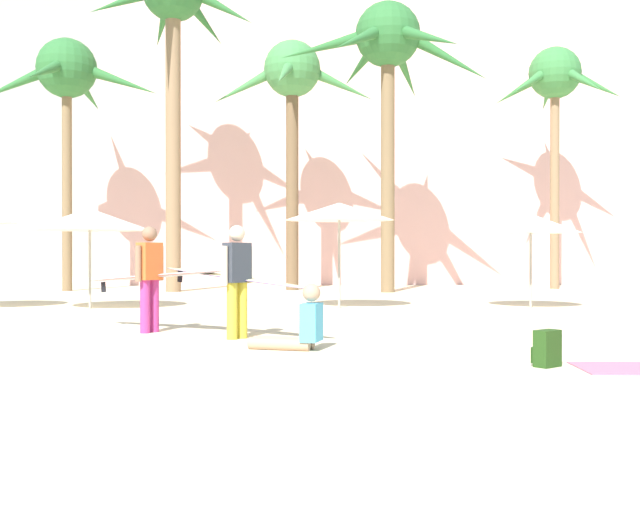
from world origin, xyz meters
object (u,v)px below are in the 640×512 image
object	(u,v)px
palm_tree_far_right	(173,20)
cafe_umbrella_1	(531,223)
palm_tree_center	(555,85)
person_far_left	(299,327)
palm_tree_far_left	(292,86)
palm_tree_right	(67,79)
backpack	(547,349)
person_mid_center	(237,277)
cafe_umbrella_0	(339,212)
palm_tree_left	(388,53)
cafe_umbrella_2	(90,219)
person_far_right	(151,275)

from	to	relation	value
palm_tree_far_right	cafe_umbrella_1	distance (m)	13.67
palm_tree_center	person_far_left	xyz separation A→B (m)	(-9.16, -15.87, -6.74)
cafe_umbrella_1	palm_tree_far_left	bearing A→B (deg)	122.68
cafe_umbrella_1	palm_tree_right	bearing A→B (deg)	147.58
backpack	person_mid_center	xyz separation A→B (m)	(-3.69, 3.06, 0.72)
cafe_umbrella_0	person_mid_center	world-z (taller)	cafe_umbrella_0
palm_tree_left	palm_tree_far_right	world-z (taller)	palm_tree_far_right
palm_tree_far_right	cafe_umbrella_2	world-z (taller)	palm_tree_far_right
palm_tree_center	cafe_umbrella_2	bearing A→B (deg)	-148.33
palm_tree_left	person_mid_center	world-z (taller)	palm_tree_left
palm_tree_center	palm_tree_far_right	xyz separation A→B (m)	(-12.91, -1.25, 1.70)
palm_tree_far_left	palm_tree_right	size ratio (longest dim) A/B	1.01
palm_tree_far_left	cafe_umbrella_2	world-z (taller)	palm_tree_far_left
palm_tree_center	palm_tree_right	world-z (taller)	palm_tree_center
cafe_umbrella_1	cafe_umbrella_2	distance (m)	10.07
palm_tree_center	palm_tree_right	distance (m)	16.48
cafe_umbrella_2	cafe_umbrella_0	bearing A→B (deg)	0.11
palm_tree_center	palm_tree_right	size ratio (longest dim) A/B	1.01
cafe_umbrella_1	cafe_umbrella_2	world-z (taller)	cafe_umbrella_2
person_far_right	person_far_left	xyz separation A→B (m)	(2.36, -2.40, -0.62)
person_mid_center	palm_tree_left	bearing A→B (deg)	116.12
person_mid_center	person_far_right	bearing A→B (deg)	-169.36
palm_tree_left	person_far_left	xyz separation A→B (m)	(-3.09, -13.98, -7.28)
palm_tree_right	backpack	distance (m)	20.81
palm_tree_left	person_mid_center	distance (m)	14.75
palm_tree_far_left	person_mid_center	world-z (taller)	palm_tree_far_left
cafe_umbrella_0	cafe_umbrella_1	xyz separation A→B (m)	(4.40, -0.23, -0.27)
cafe_umbrella_0	person_far_left	xyz separation A→B (m)	(-1.08, -7.39, -1.92)
cafe_umbrella_2	person_mid_center	size ratio (longest dim) A/B	1.02
palm_tree_center	person_far_right	world-z (taller)	palm_tree_center
palm_tree_far_left	cafe_umbrella_1	size ratio (longest dim) A/B	3.69
cafe_umbrella_2	person_far_left	size ratio (longest dim) A/B	2.71
cafe_umbrella_2	palm_tree_far_right	bearing A→B (deg)	83.33
backpack	person_far_left	world-z (taller)	person_far_left
palm_tree_right	cafe_umbrella_2	xyz separation A→B (m)	(2.71, -7.90, -4.91)
palm_tree_far_left	person_far_left	bearing A→B (deg)	-90.29
palm_tree_far_left	palm_tree_left	world-z (taller)	palm_tree_left
palm_tree_far_left	person_far_right	bearing A→B (deg)	-100.49
palm_tree_left	palm_tree_far_right	xyz separation A→B (m)	(-6.84, 0.64, 1.16)
cafe_umbrella_1	person_far_left	xyz separation A→B (m)	(-5.48, -7.16, -1.65)
person_mid_center	person_far_left	xyz separation A→B (m)	(0.90, -1.44, -0.62)
palm_tree_center	palm_tree_far_right	size ratio (longest dim) A/B	0.78
palm_tree_center	person_far_right	xyz separation A→B (m)	(-11.52, -13.47, -6.12)
person_mid_center	person_far_left	distance (m)	1.81
cafe_umbrella_1	person_far_left	world-z (taller)	cafe_umbrella_1
palm_tree_right	palm_tree_far_right	distance (m)	4.04
palm_tree_right	person_mid_center	world-z (taller)	palm_tree_right
palm_tree_far_left	cafe_umbrella_0	bearing A→B (deg)	-83.04
palm_tree_left	person_mid_center	size ratio (longest dim) A/B	3.40
person_far_left	palm_tree_far_left	bearing A→B (deg)	-72.30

